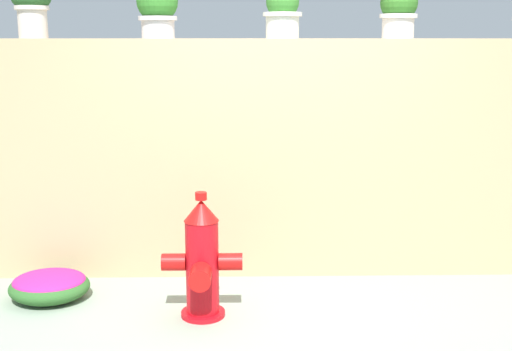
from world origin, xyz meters
TOP-DOWN VIEW (x-y plane):
  - ground_plane at (0.00, 0.00)m, footprint 24.00×24.00m
  - stone_wall at (0.00, 1.25)m, footprint 6.37×0.37m
  - potted_plant_2 at (-0.88, 1.23)m, footprint 0.32×0.32m
  - potted_plant_3 at (0.04, 1.26)m, footprint 0.29×0.29m
  - potted_plant_4 at (0.92, 1.28)m, footprint 0.29×0.29m
  - fire_hydrant at (-0.53, 0.34)m, footprint 0.53×0.43m
  - flower_bush_left at (-1.63, 0.65)m, footprint 0.57×0.51m

SIDE VIEW (x-z plane):
  - ground_plane at x=0.00m, z-range 0.00..0.00m
  - flower_bush_left at x=-1.63m, z-range 0.00..0.21m
  - fire_hydrant at x=-0.53m, z-range -0.04..0.81m
  - stone_wall at x=0.00m, z-range 0.00..1.82m
  - potted_plant_3 at x=0.04m, z-range 1.84..2.23m
  - potted_plant_4 at x=0.92m, z-range 1.85..2.25m
  - potted_plant_2 at x=-0.88m, z-range 1.86..2.28m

